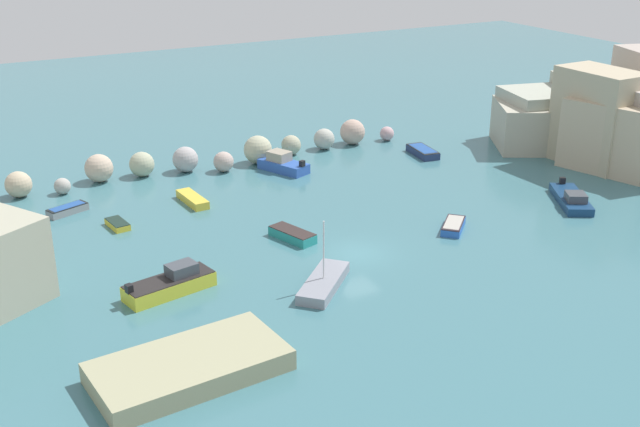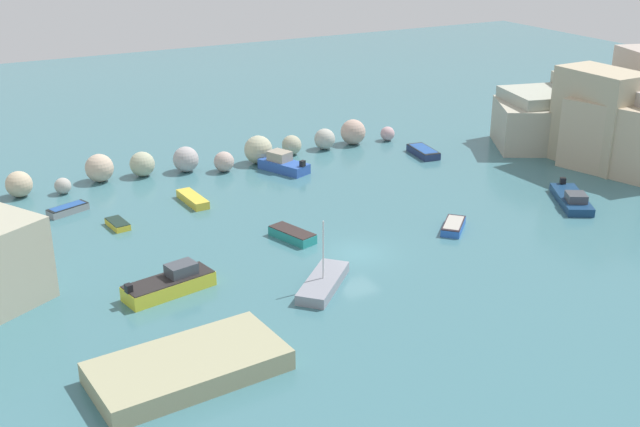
# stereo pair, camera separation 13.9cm
# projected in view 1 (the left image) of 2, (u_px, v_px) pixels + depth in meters

# --- Properties ---
(cove_water) EXTENTS (160.00, 160.00, 0.00)m
(cove_water) POSITION_uv_depth(u_px,v_px,m) (357.00, 254.00, 52.22)
(cove_water) COLOR #3D707A
(cove_water) RESTS_ON ground
(cliff_headland_right) EXTENTS (17.72, 19.25, 9.32)m
(cliff_headland_right) POSITION_uv_depth(u_px,v_px,m) (615.00, 119.00, 71.08)
(cliff_headland_right) COLOR #A6A38E
(cliff_headland_right) RESTS_ON ground
(rock_breakwater) EXTENTS (39.15, 4.45, 2.52)m
(rock_breakwater) POSITION_uv_depth(u_px,v_px,m) (195.00, 158.00, 67.87)
(rock_breakwater) COLOR #BAAAA2
(rock_breakwater) RESTS_ON ground
(stone_dock) EXTENTS (9.80, 5.62, 1.09)m
(stone_dock) POSITION_uv_depth(u_px,v_px,m) (189.00, 366.00, 38.60)
(stone_dock) COLOR tan
(stone_dock) RESTS_ON ground
(moored_boat_0) EXTENTS (3.18, 3.13, 0.58)m
(moored_boat_0) POSITION_uv_depth(u_px,v_px,m) (453.00, 226.00, 55.89)
(moored_boat_0) COLOR blue
(moored_boat_0) RESTS_ON cove_water
(moored_boat_1) EXTENTS (4.64, 6.10, 1.24)m
(moored_boat_1) POSITION_uv_depth(u_px,v_px,m) (572.00, 199.00, 60.60)
(moored_boat_1) COLOR navy
(moored_boat_1) RESTS_ON cove_water
(moored_boat_2) EXTENTS (5.72, 2.94, 1.65)m
(moored_boat_2) POSITION_uv_depth(u_px,v_px,m) (171.00, 284.00, 46.83)
(moored_boat_2) COLOR yellow
(moored_boat_2) RESTS_ON cove_water
(moored_boat_3) EXTENTS (3.22, 2.08, 0.59)m
(moored_boat_3) POSITION_uv_depth(u_px,v_px,m) (68.00, 209.00, 58.79)
(moored_boat_3) COLOR gray
(moored_boat_3) RESTS_ON cove_water
(moored_boat_4) EXTENTS (1.41, 3.95, 0.61)m
(moored_boat_4) POSITION_uv_depth(u_px,v_px,m) (193.00, 199.00, 60.80)
(moored_boat_4) COLOR gold
(moored_boat_4) RESTS_ON cove_water
(moored_boat_5) EXTENTS (5.07, 5.02, 4.36)m
(moored_boat_5) POSITION_uv_depth(u_px,v_px,m) (324.00, 283.00, 47.49)
(moored_boat_5) COLOR gray
(moored_boat_5) RESTS_ON cove_water
(moored_boat_6) EXTENTS (2.08, 3.95, 0.68)m
(moored_boat_6) POSITION_uv_depth(u_px,v_px,m) (423.00, 151.00, 72.18)
(moored_boat_6) COLOR navy
(moored_boat_6) RESTS_ON cove_water
(moored_boat_7) EXTENTS (2.33, 3.77, 0.69)m
(moored_boat_7) POSITION_uv_depth(u_px,v_px,m) (292.00, 235.00, 54.27)
(moored_boat_7) COLOR teal
(moored_boat_7) RESTS_ON cove_water
(moored_boat_8) EXTENTS (4.35, 4.39, 1.60)m
(moored_boat_8) POSITION_uv_depth(u_px,v_px,m) (7.00, 244.00, 52.38)
(moored_boat_8) COLOR #D04033
(moored_boat_8) RESTS_ON cove_water
(moored_boat_9) EXTENTS (3.47, 4.87, 1.67)m
(moored_boat_9) POSITION_uv_depth(u_px,v_px,m) (283.00, 164.00, 67.94)
(moored_boat_9) COLOR #2E56B0
(moored_boat_9) RESTS_ON cove_water
(moored_boat_10) EXTENTS (1.36, 2.42, 0.48)m
(moored_boat_10) POSITION_uv_depth(u_px,v_px,m) (118.00, 224.00, 56.31)
(moored_boat_10) COLOR yellow
(moored_boat_10) RESTS_ON cove_water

